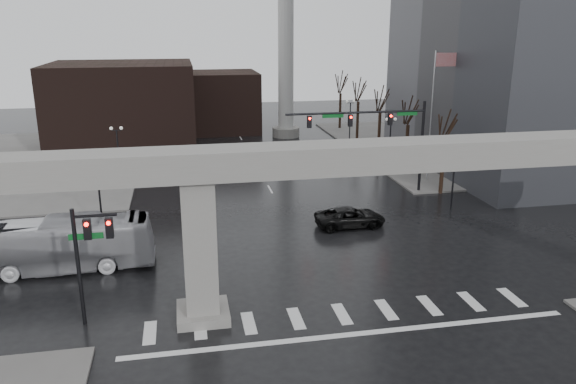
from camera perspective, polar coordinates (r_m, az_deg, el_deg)
name	(u,v)px	position (r m, az deg, el deg)	size (l,w,h in m)	color
ground	(337,305)	(30.40, 4.95, -11.34)	(160.00, 160.00, 0.00)	black
sidewalk_ne	(462,145)	(71.71, 17.30, 4.55)	(28.00, 36.00, 0.15)	slate
sidewalk_nw	(4,165)	(65.97, -26.88, 2.47)	(28.00, 36.00, 0.15)	slate
elevated_guideway	(364,178)	(28.21, 7.78, 1.38)	(48.00, 2.60, 8.70)	gray
building_far_left	(123,107)	(68.67, -16.37, 8.30)	(16.00, 14.00, 10.00)	black
building_far_mid	(221,102)	(78.61, -6.86, 9.11)	(10.00, 10.00, 8.00)	black
smokestack	(286,31)	(73.02, -0.23, 16.01)	(3.60, 3.60, 30.00)	#BBBBB6
signal_mast_arm	(381,128)	(48.27, 9.40, 6.43)	(12.12, 0.43, 8.00)	black
signal_left_pole	(88,247)	(28.53, -19.64, -5.25)	(2.30, 0.30, 6.00)	black
flagpole_assembly	(435,101)	(53.37, 14.73, 8.93)	(2.06, 0.12, 12.00)	silver
lamp_right_0	(454,166)	(46.27, 16.55, 2.53)	(1.22, 0.32, 5.11)	black
lamp_right_1	(390,134)	(58.73, 10.36, 5.86)	(1.22, 0.32, 5.11)	black
lamp_right_2	(350,113)	(71.77, 6.34, 7.98)	(1.22, 0.32, 5.11)	black
lamp_left_0	(98,184)	(41.60, -18.71, 0.78)	(1.22, 0.32, 5.11)	black
lamp_left_1	(118,144)	(55.13, -16.93, 4.71)	(1.22, 0.32, 5.11)	black
lamp_left_2	(129,120)	(68.85, -15.85, 7.08)	(1.22, 0.32, 5.11)	black
tree_right_0	(443,162)	(50.36, 15.47, 2.93)	(1.09, 1.58, 7.50)	black
tree_right_1	(407,143)	(57.44, 12.00, 4.89)	(1.09, 1.61, 7.67)	black
tree_right_2	(380,128)	(64.73, 9.28, 6.41)	(1.10, 1.63, 7.85)	black
tree_right_3	(358,117)	(72.17, 7.11, 7.60)	(1.11, 1.66, 8.02)	black
tree_right_4	(340,107)	(79.72, 5.34, 8.56)	(1.12, 1.69, 8.19)	black
pickup_truck	(350,217)	(41.24, 6.34, -2.57)	(2.37, 5.13, 1.43)	black
city_bus	(53,245)	(36.34, -22.72, -5.00)	(2.73, 11.68, 3.25)	#B9B9BF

